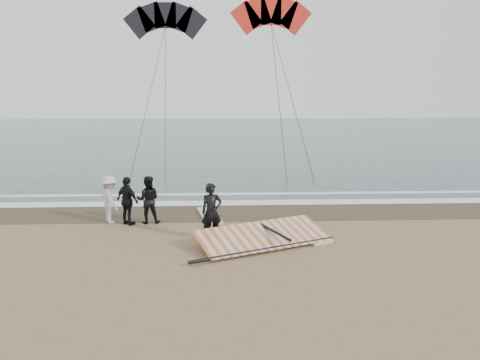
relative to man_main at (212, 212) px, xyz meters
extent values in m
plane|color=#8C704C|center=(0.62, -1.12, -0.94)|extent=(120.00, 120.00, 0.00)
cube|color=#233838|center=(0.62, 31.88, -0.93)|extent=(120.00, 54.00, 0.02)
cube|color=#4C3D2B|center=(0.62, 3.38, -0.93)|extent=(120.00, 2.80, 0.01)
cube|color=white|center=(0.62, 4.78, -0.91)|extent=(120.00, 0.90, 0.01)
cube|color=white|center=(0.62, 6.48, -0.91)|extent=(120.00, 0.45, 0.01)
imported|color=black|center=(0.00, 0.00, 0.00)|extent=(0.78, 0.61, 1.88)
cube|color=white|center=(3.03, 0.52, -0.89)|extent=(1.72, 2.67, 0.10)
cube|color=white|center=(-0.14, 2.73, -0.89)|extent=(1.05, 2.39, 0.10)
imported|color=black|center=(-2.35, 2.01, -0.06)|extent=(0.88, 0.70, 1.75)
imported|color=black|center=(-3.05, 1.81, -0.06)|extent=(1.08, 0.97, 1.76)
imported|color=beige|center=(-3.75, 2.11, -0.06)|extent=(1.15, 1.30, 1.75)
cube|color=black|center=(1.43, 0.04, -0.88)|extent=(2.92, 1.78, 0.11)
cube|color=#D05E22|center=(1.63, -0.56, -0.64)|extent=(4.52, 3.17, 0.45)
cylinder|color=black|center=(1.63, -1.34, -0.83)|extent=(4.53, 2.04, 0.11)
cylinder|color=black|center=(1.93, -0.56, -0.49)|extent=(0.92, 1.97, 0.09)
cylinder|color=#262626|center=(3.92, 15.32, 3.87)|extent=(0.04, 0.04, 15.30)
cylinder|color=#262626|center=(4.63, 15.27, 3.87)|extent=(0.04, 0.04, 15.41)
cylinder|color=#262626|center=(-4.33, 17.66, 3.96)|extent=(0.04, 0.04, 17.72)
cylinder|color=#262626|center=(-3.38, 17.54, 3.96)|extent=(0.04, 0.04, 17.97)
camera|label=1|loc=(0.32, -14.61, 3.96)|focal=35.00mm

